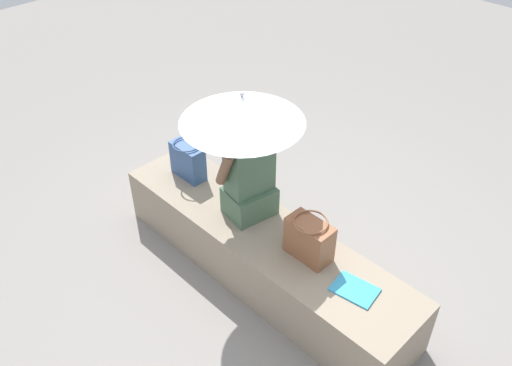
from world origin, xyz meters
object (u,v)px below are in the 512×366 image
Objects in this scene: parasol at (242,109)px; handbag_black at (309,239)px; tote_bag_canvas at (188,160)px; magazine at (355,289)px; person_seated at (249,170)px.

handbag_black is at bearing -178.00° from parasol.
parasol is 3.20× the size of handbag_black.
handbag_black is 1.03× the size of tote_bag_canvas.
magazine is (-0.41, 0.02, -0.14)m from handbag_black.
handbag_black is 1.14× the size of magazine.
parasol reaches higher than person_seated.
person_seated reaches higher than tote_bag_canvas.
parasol is 0.96m from handbag_black.
person_seated is at bearing -12.34° from magazine.
handbag_black is at bearing -12.53° from magazine.
parasol is at bearing -9.35° from magazine.
parasol is (0.01, 0.05, 0.51)m from person_seated.
parasol is at bearing 178.42° from tote_bag_canvas.
person_seated is 3.21× the size of magazine.
parasol is at bearing 83.26° from person_seated.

